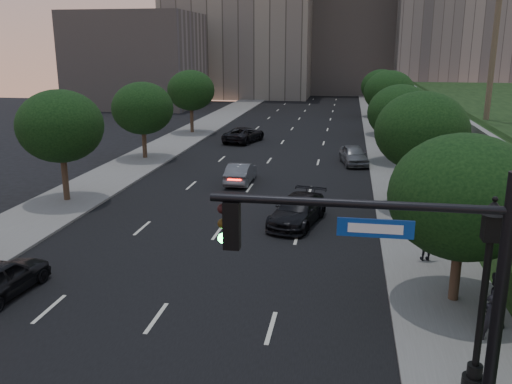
% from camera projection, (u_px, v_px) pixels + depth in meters
% --- Properties ---
extents(road_surface, '(16.00, 140.00, 0.02)m').
position_uv_depth(road_surface, '(266.00, 166.00, 42.46)').
color(road_surface, black).
rests_on(road_surface, ground).
extents(sidewalk_right, '(4.50, 140.00, 0.15)m').
position_uv_depth(sidewalk_right, '(400.00, 170.00, 40.79)').
color(sidewalk_right, slate).
rests_on(sidewalk_right, ground).
extents(sidewalk_left, '(4.50, 140.00, 0.15)m').
position_uv_depth(sidewalk_left, '(141.00, 161.00, 44.11)').
color(sidewalk_left, slate).
rests_on(sidewalk_left, ground).
extents(parapet_wall, '(0.35, 90.00, 0.70)m').
position_uv_depth(parapet_wall, '(455.00, 117.00, 37.24)').
color(parapet_wall, slate).
rests_on(parapet_wall, embankment).
extents(office_block_left, '(26.00, 20.00, 32.00)m').
position_uv_depth(office_block_left, '(242.00, 7.00, 99.58)').
color(office_block_left, gray).
rests_on(office_block_left, ground).
extents(office_block_mid, '(22.00, 18.00, 26.00)m').
position_uv_depth(office_block_mid, '(351.00, 26.00, 106.64)').
color(office_block_mid, gray).
rests_on(office_block_mid, ground).
extents(office_block_filler, '(18.00, 16.00, 14.00)m').
position_uv_depth(office_block_filler, '(138.00, 60.00, 82.93)').
color(office_block_filler, gray).
rests_on(office_block_filler, ground).
extents(tree_right_a, '(5.20, 5.20, 6.24)m').
position_uv_depth(tree_right_a, '(463.00, 197.00, 18.81)').
color(tree_right_a, '#38281C').
rests_on(tree_right_a, ground).
extents(tree_right_b, '(5.20, 5.20, 6.74)m').
position_uv_depth(tree_right_b, '(422.00, 131.00, 30.10)').
color(tree_right_b, '#38281C').
rests_on(tree_right_b, ground).
extents(tree_right_c, '(5.20, 5.20, 6.24)m').
position_uv_depth(tree_right_c, '(401.00, 113.00, 42.61)').
color(tree_right_c, '#38281C').
rests_on(tree_right_c, ground).
extents(tree_right_d, '(5.20, 5.20, 6.74)m').
position_uv_depth(tree_right_d, '(389.00, 92.00, 55.80)').
color(tree_right_d, '#38281C').
rests_on(tree_right_d, ground).
extents(tree_right_e, '(5.20, 5.20, 6.24)m').
position_uv_depth(tree_right_e, '(381.00, 87.00, 70.21)').
color(tree_right_e, '#38281C').
rests_on(tree_right_e, ground).
extents(tree_left_b, '(5.00, 5.00, 6.71)m').
position_uv_depth(tree_left_b, '(60.00, 126.00, 31.52)').
color(tree_left_b, '#38281C').
rests_on(tree_left_b, ground).
extents(tree_left_c, '(5.00, 5.00, 6.34)m').
position_uv_depth(tree_left_c, '(143.00, 108.00, 43.99)').
color(tree_left_c, '#38281C').
rests_on(tree_left_c, ground).
extents(tree_left_d, '(5.00, 5.00, 6.71)m').
position_uv_depth(tree_left_d, '(191.00, 90.00, 57.22)').
color(tree_left_d, '#38281C').
rests_on(tree_left_d, ground).
extents(traffic_signal_mast, '(5.68, 0.56, 7.00)m').
position_uv_depth(traffic_signal_mast, '(433.00, 340.00, 10.32)').
color(traffic_signal_mast, black).
rests_on(traffic_signal_mast, ground).
extents(street_lamp, '(0.64, 0.64, 5.62)m').
position_uv_depth(street_lamp, '(482.00, 310.00, 13.70)').
color(street_lamp, black).
rests_on(street_lamp, ground).
extents(sedan_near_left, '(2.09, 4.42, 1.46)m').
position_uv_depth(sedan_near_left, '(0.00, 278.00, 20.16)').
color(sedan_near_left, black).
rests_on(sedan_near_left, ground).
extents(sedan_mid_left, '(1.55, 4.36, 1.44)m').
position_uv_depth(sedan_mid_left, '(241.00, 173.00, 36.96)').
color(sedan_mid_left, '#5B5D62').
rests_on(sedan_mid_left, ground).
extents(sedan_far_left, '(3.82, 5.86, 1.50)m').
position_uv_depth(sedan_far_left, '(244.00, 135.00, 52.86)').
color(sedan_far_left, black).
rests_on(sedan_far_left, ground).
extents(sedan_near_right, '(3.15, 5.47, 1.49)m').
position_uv_depth(sedan_near_right, '(298.00, 210.00, 28.44)').
color(sedan_near_right, black).
rests_on(sedan_near_right, ground).
extents(sedan_far_right, '(2.63, 4.75, 1.53)m').
position_uv_depth(sedan_far_right, '(354.00, 155.00, 42.83)').
color(sedan_far_right, slate).
rests_on(sedan_far_right, ground).
extents(pedestrian_a, '(0.58, 0.39, 1.56)m').
position_uv_depth(pedestrian_a, '(490.00, 317.00, 16.86)').
color(pedestrian_a, black).
rests_on(pedestrian_a, sidewalk_right).
extents(pedestrian_b, '(1.03, 0.86, 1.90)m').
position_uv_depth(pedestrian_b, '(493.00, 300.00, 17.64)').
color(pedestrian_b, black).
rests_on(pedestrian_b, sidewalk_right).
extents(pedestrian_c, '(1.03, 0.59, 1.66)m').
position_uv_depth(pedestrian_c, '(427.00, 242.00, 23.17)').
color(pedestrian_c, black).
rests_on(pedestrian_c, sidewalk_right).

